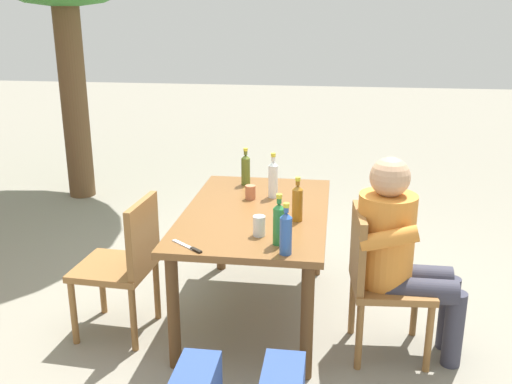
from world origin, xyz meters
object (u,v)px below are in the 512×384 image
table_knife (189,247)px  bottle_clear (273,178)px  person_in_white_shirt (399,249)px  bottle_amber (297,202)px  cup_terracotta (250,192)px  bottle_green (279,223)px  chair_far_left (126,260)px  bottle_olive (246,169)px  chair_near_left (378,275)px  cup_glass (259,226)px  dining_table (256,224)px  bottle_blue (286,232)px

table_knife → bottle_clear: bearing=-20.4°
person_in_white_shirt → bottle_clear: bearing=52.0°
bottle_amber → bottle_clear: bearing=24.2°
bottle_amber → cup_terracotta: size_ratio=2.88×
person_in_white_shirt → bottle_green: 0.71m
chair_far_left → bottle_amber: bottle_amber is taller
bottle_olive → chair_near_left: bearing=-134.4°
cup_terracotta → cup_glass: 0.65m
table_knife → dining_table: bearing=-22.5°
chair_near_left → bottle_amber: (0.19, 0.48, 0.35)m
chair_far_left → table_knife: (-0.31, -0.48, 0.24)m
dining_table → bottle_green: 0.60m
bottle_olive → chair_far_left: bearing=145.9°
bottle_green → cup_terracotta: bottle_green is taller
bottle_amber → bottle_olive: 0.81m
person_in_white_shirt → bottle_amber: 0.64m
cup_terracotta → bottle_blue: bearing=-160.1°
bottle_olive → cup_terracotta: (-0.33, -0.08, -0.07)m
dining_table → bottle_clear: size_ratio=4.83×
chair_far_left → bottle_olive: bearing=-34.1°
bottle_clear → table_knife: 0.99m
dining_table → bottle_clear: (0.28, -0.08, 0.23)m
dining_table → table_knife: size_ratio=7.33×
bottle_green → bottle_olive: bearing=18.0°
chair_near_left → bottle_green: size_ratio=3.08×
cup_terracotta → table_knife: cup_terracotta is taller
bottle_blue → table_knife: (0.01, 0.51, -0.11)m
bottle_blue → bottle_clear: bearing=10.4°
table_knife → bottle_green: bearing=-76.0°
chair_near_left → bottle_clear: (0.61, 0.67, 0.37)m
person_in_white_shirt → cup_glass: person_in_white_shirt is taller
chair_far_left → bottle_clear: bearing=-53.3°
bottle_olive → table_knife: size_ratio=1.34×
chair_far_left → person_in_white_shirt: bearing=-89.8°
chair_near_left → bottle_green: 0.68m
bottle_amber → bottle_green: bottle_green is taller
bottle_clear → cup_glass: bearing=-179.9°
bottle_clear → bottle_olive: bearing=40.6°
chair_near_left → cup_glass: bearing=96.9°
dining_table → person_in_white_shirt: bearing=-111.1°
dining_table → bottle_green: (-0.53, -0.20, 0.22)m
table_knife → bottle_olive: bearing=-5.6°
bottle_green → person_in_white_shirt: bearing=-73.2°
chair_near_left → cup_terracotta: bearing=55.8°
bottle_clear → table_knife: (-0.92, 0.34, -0.13)m
chair_near_left → table_knife: chair_near_left is taller
bottle_green → bottle_blue: size_ratio=1.02×
chair_near_left → person_in_white_shirt: 0.20m
bottle_green → bottle_clear: size_ratio=0.93×
bottle_olive → bottle_blue: (-1.19, -0.40, 0.00)m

